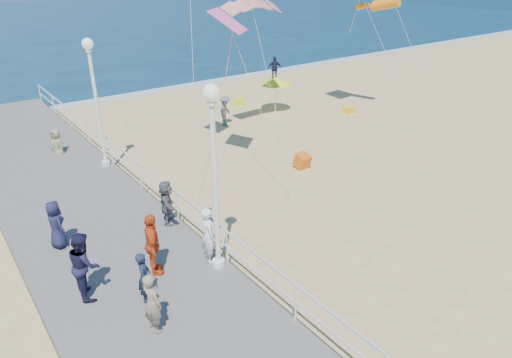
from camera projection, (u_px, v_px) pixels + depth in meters
ground at (346, 221)px, 16.27m from camera, size 160.00×160.00×0.00m
surf_line at (123, 97)px, 31.06m from camera, size 160.00×1.20×0.04m
boardwalk at (151, 301)px, 12.13m from camera, size 5.00×44.00×0.40m
railing at (227, 237)px, 13.00m from camera, size 0.05×42.00×0.55m
lamp_post_mid at (214, 162)px, 11.80m from camera, size 0.44×0.44×5.32m
lamp_post_far at (95, 91)px, 18.29m from camera, size 0.44×0.44×5.32m
woman_holding_toddler at (209, 235)px, 13.10m from camera, size 0.56×0.71×1.73m
toddler_held at (210, 220)px, 13.12m from camera, size 0.38×0.44×0.78m
spectator_0 at (144, 277)px, 11.60m from camera, size 0.53×0.61×1.42m
spectator_3 at (153, 245)px, 12.51m from camera, size 0.80×1.18×1.86m
spectator_4 at (56, 224)px, 13.78m from camera, size 0.64×0.84×1.55m
spectator_5 at (167, 202)px, 15.06m from camera, size 0.98×1.49×1.54m
spectator_6 at (152, 303)px, 10.59m from camera, size 0.48×0.65×1.60m
spectator_7 at (84, 265)px, 11.70m from camera, size 0.82×0.99×1.86m
beach_walker_a at (225, 111)px, 25.32m from camera, size 1.26×1.18×1.71m
beach_walker_b at (275, 68)px, 35.02m from camera, size 1.14×0.94×1.82m
beach_walker_c at (58, 145)px, 20.80m from camera, size 0.73×0.88×1.54m
box_kite at (302, 162)px, 20.24m from camera, size 0.56×0.71×0.74m
beach_umbrella at (276, 81)px, 27.22m from camera, size 1.90×1.90×2.14m
beach_chair_left at (240, 102)px, 29.21m from camera, size 0.55×0.55×0.40m
beach_chair_right at (349, 110)px, 27.69m from camera, size 0.55×0.55×0.40m
kite_parafoil at (253, 3)px, 21.66m from camera, size 3.22×0.94×0.65m
kite_windsock at (385, 4)px, 25.10m from camera, size 1.02×2.78×1.10m
kite_diamond_pink at (228, 21)px, 17.43m from camera, size 1.92×1.90×0.83m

